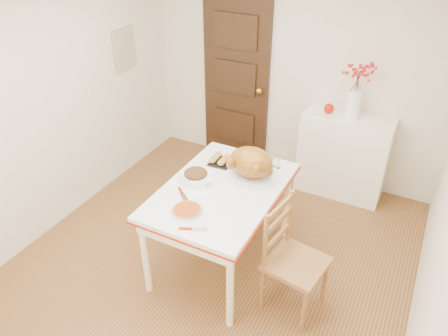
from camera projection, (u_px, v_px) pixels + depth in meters
The scene contains 18 objects.
floor at pixel (210, 266), 4.07m from camera, with size 3.50×4.00×0.00m, color #613612.
wall_back at pixel (293, 73), 4.90m from camera, with size 3.50×0.00×2.50m, color beige.
wall_left at pixel (46, 109), 4.08m from camera, with size 0.00×4.00×2.50m, color beige.
door_back at pixel (236, 82), 5.27m from camera, with size 0.85×0.06×2.06m, color black.
photo_board at pixel (124, 49), 4.84m from camera, with size 0.03×0.35×0.45m, color #C7B58F.
sideboard at pixel (343, 156), 4.86m from camera, with size 0.95×0.42×0.95m, color white.
kitchen_table at pixel (221, 226), 3.92m from camera, with size 0.96×1.40×0.84m, color white, non-canonical shape.
chair_oak at pixel (297, 261), 3.42m from camera, with size 0.44×0.44×1.00m, color olive, non-canonical shape.
berry_vase at pixel (356, 89), 4.43m from camera, with size 0.33×0.33×0.64m, color white, non-canonical shape.
apple at pixel (329, 108), 4.66m from camera, with size 0.11×0.11×0.11m, color #AA1300.
turkey_platter at pixel (251, 164), 3.76m from camera, with size 0.46×0.37×0.29m, color #9A5D1C, non-canonical shape.
pumpkin_pie at pixel (187, 210), 3.40m from camera, with size 0.24×0.24×0.05m, color #9E3B0D.
stuffing_dish at pixel (196, 176), 3.75m from camera, with size 0.30×0.24×0.12m, color #5C3012, non-canonical shape.
rolls_tray at pixel (224, 161), 4.01m from camera, with size 0.26×0.21×0.07m, color olive, non-canonical shape.
pie_server at pixel (193, 229), 3.24m from camera, with size 0.21×0.06×0.01m, color silver, non-canonical shape.
carving_knife at pixel (183, 195), 3.60m from camera, with size 0.25×0.06×0.01m, color silver, non-canonical shape.
drinking_glass at pixel (257, 157), 4.03m from camera, with size 0.07×0.07×0.11m, color white.
shaker_pair at pixel (276, 163), 3.96m from camera, with size 0.09×0.03×0.08m, color white, non-canonical shape.
Camera 1 is at (1.47, -2.55, 2.96)m, focal length 34.61 mm.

